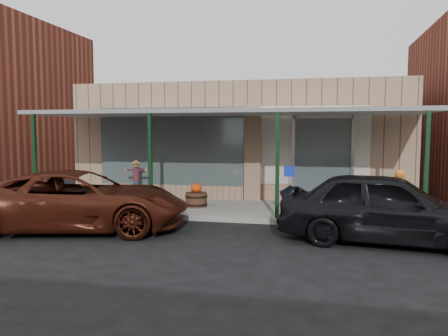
% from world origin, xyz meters
% --- Properties ---
extents(ground, '(120.00, 120.00, 0.00)m').
position_xyz_m(ground, '(0.00, 0.00, 0.00)').
color(ground, black).
rests_on(ground, ground).
extents(sidewalk, '(40.00, 3.20, 0.15)m').
position_xyz_m(sidewalk, '(0.00, 3.60, 0.07)').
color(sidewalk, gray).
rests_on(sidewalk, ground).
extents(storefront, '(12.00, 6.25, 4.20)m').
position_xyz_m(storefront, '(-0.00, 8.16, 2.09)').
color(storefront, '#92725A').
rests_on(storefront, ground).
extents(awning, '(12.00, 3.00, 3.04)m').
position_xyz_m(awning, '(0.00, 3.56, 3.01)').
color(awning, gray).
rests_on(awning, ground).
extents(block_buildings_near, '(61.00, 8.00, 8.00)m').
position_xyz_m(block_buildings_near, '(2.01, 9.20, 3.77)').
color(block_buildings_near, brown).
rests_on(block_buildings_near, ground).
extents(barrel_scarecrow, '(0.82, 0.53, 1.36)m').
position_xyz_m(barrel_scarecrow, '(-3.22, 4.40, 0.61)').
color(barrel_scarecrow, '#512F20').
rests_on(barrel_scarecrow, sidewalk).
extents(barrel_pumpkin, '(0.85, 0.85, 0.78)m').
position_xyz_m(barrel_pumpkin, '(-0.80, 3.38, 0.43)').
color(barrel_pumpkin, '#512F20').
rests_on(barrel_pumpkin, sidewalk).
extents(handicap_sign, '(0.29, 0.04, 1.39)m').
position_xyz_m(handicap_sign, '(2.10, 2.40, 1.05)').
color(handicap_sign, gray).
rests_on(handicap_sign, sidewalk).
extents(parked_sedan, '(4.91, 2.52, 1.60)m').
position_xyz_m(parked_sedan, '(4.36, 0.61, 0.80)').
color(parked_sedan, black).
rests_on(parked_sedan, ground).
extents(car_maroon, '(5.82, 3.64, 1.50)m').
position_xyz_m(car_maroon, '(-3.00, 0.38, 0.75)').
color(car_maroon, '#43170D').
rests_on(car_maroon, ground).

